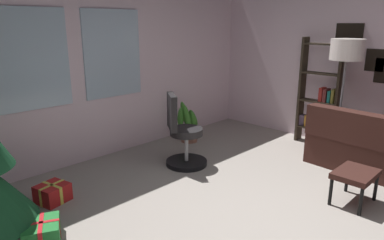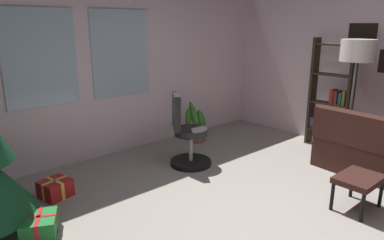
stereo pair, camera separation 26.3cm
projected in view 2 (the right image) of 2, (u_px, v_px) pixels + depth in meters
ground_plane at (269, 236)px, 3.28m from camera, size 5.57×5.57×0.10m
wall_back_with_windows at (109, 63)px, 4.96m from camera, size 5.57×0.12×2.64m
footstool at (359, 181)px, 3.59m from camera, size 0.50×0.37×0.36m
gift_box_red at (55, 188)px, 3.90m from camera, size 0.35×0.34×0.20m
gift_box_green at (40, 226)px, 3.20m from camera, size 0.42×0.44×0.19m
office_chair at (187, 138)px, 4.70m from camera, size 0.58×0.57×0.98m
bookshelf at (331, 101)px, 5.31m from camera, size 0.18×0.64×1.67m
floor_lamp at (357, 57)px, 4.55m from camera, size 0.43×0.43×1.67m
potted_plant at (196, 125)px, 5.68m from camera, size 0.42×0.34×0.66m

